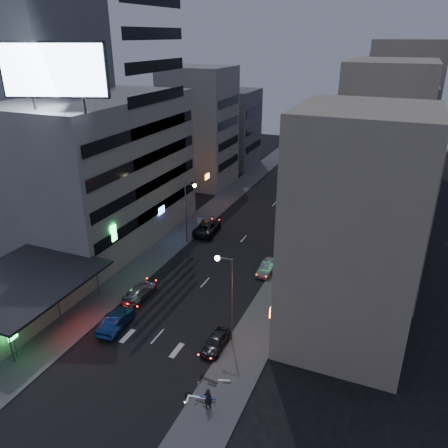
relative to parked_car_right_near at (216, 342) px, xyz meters
The scene contains 29 objects.
ground 7.14m from the parked_car_right_near, 139.91° to the right, with size 180.00×180.00×0.00m, color black.
sidewalk_left 28.76m from the parked_car_right_near, 117.87° to the left, with size 4.00×120.00×0.12m, color #4C4C4F.
sidewalk_right 25.55m from the parked_car_right_near, 84.25° to the left, with size 4.00×120.00×0.12m, color #4C4C4F.
food_court 19.56m from the parked_car_right_near, behind, with size 11.00×13.00×3.88m.
white_building 28.48m from the parked_car_right_near, 145.51° to the left, with size 14.00×24.00×18.00m, color #A4A4A0.
grey_tower 39.94m from the parked_car_right_near, 149.64° to the left, with size 10.00×14.00×34.00m, color slate.
shophouse_near 14.63m from the parked_car_right_near, 31.77° to the left, with size 10.00×11.00×20.00m, color #B6AD8E.
shophouse_mid 21.42m from the parked_car_right_near, 60.00° to the left, with size 11.00×12.00×16.00m, color gray.
shophouse_far 33.53m from the parked_car_right_near, 72.55° to the left, with size 10.00×14.00×22.00m, color #B6AD8E.
far_left_a 46.47m from the parked_car_right_near, 117.39° to the left, with size 11.00×10.00×20.00m, color #A4A4A0.
far_left_b 57.97m from the parked_car_right_near, 111.87° to the left, with size 12.00×10.00×15.00m, color slate.
far_right_a 47.26m from the parked_car_right_near, 77.51° to the left, with size 11.00×12.00×18.00m, color gray.
far_right_b 61.41m from the parked_car_right_near, 79.92° to the left, with size 12.00×12.00×24.00m, color #B6AD8E.
billboard 28.47m from the parked_car_right_near, 163.69° to the left, with size 9.52×3.75×6.20m.
street_lamp_right_near 4.95m from the parked_car_right_near, 71.95° to the left, with size 1.60×0.44×8.02m.
street_lamp_left 21.32m from the parked_car_right_near, 123.07° to the left, with size 1.60×0.44×8.02m.
street_lamp_right_far 35.74m from the parked_car_right_near, 89.25° to the left, with size 1.60×0.44×8.02m.
parked_car_right_near is the anchor object (origin of this frame).
parked_car_right_mid 14.12m from the parked_car_right_near, 89.35° to the left, with size 1.39×3.98×1.31m, color #A2A4AA.
parked_car_left 23.91m from the parked_car_right_near, 116.58° to the left, with size 2.68×5.82×1.62m, color black.
parked_car_right_far 33.54m from the parked_car_right_near, 93.35° to the left, with size 2.16×5.32×1.54m, color gray.
road_car_blue 9.53m from the parked_car_right_near, behind, with size 1.59×4.56×1.50m, color navy.
road_car_silver 11.17m from the parked_car_right_near, 157.96° to the left, with size 1.86×4.58×1.33m, color #A8ABB1.
person 6.66m from the parked_car_right_near, 70.83° to the right, with size 0.63×0.41×1.72m, color black.
scooter_black_a 6.47m from the parked_car_right_near, 68.90° to the right, with size 1.62×0.54×0.99m, color black, non-canonical shape.
scooter_silver_a 5.69m from the parked_car_right_near, 73.46° to the right, with size 2.02×0.67×1.24m, color gray, non-canonical shape.
scooter_blue 5.73m from the parked_car_right_near, 65.77° to the right, with size 2.03×0.68×1.24m, color navy, non-canonical shape.
scooter_black_b 4.19m from the parked_car_right_near, 63.31° to the right, with size 1.99×0.66×1.22m, color black, non-canonical shape.
scooter_silver_b 4.05m from the parked_car_right_near, 49.92° to the right, with size 1.63×0.54×1.00m, color #B9BCC2, non-canonical shape.
Camera 1 is at (17.76, -22.87, 24.69)m, focal length 35.00 mm.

